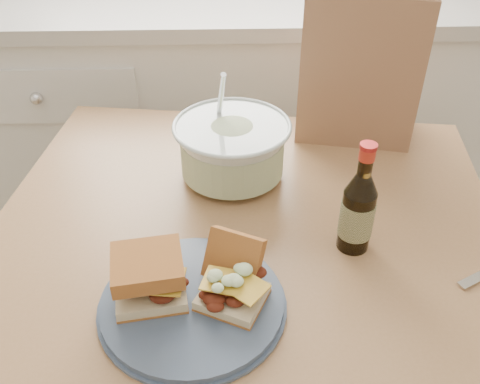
{
  "coord_description": "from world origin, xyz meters",
  "views": [
    {
      "loc": [
        0.02,
        0.05,
        1.42
      ],
      "look_at": [
        0.04,
        0.79,
        0.86
      ],
      "focal_mm": 40.0,
      "sensor_mm": 36.0,
      "label": 1
    }
  ],
  "objects_px": {
    "dining_table": "(242,287)",
    "beer_bottle": "(358,211)",
    "paper_bag": "(360,64)",
    "plate": "(192,303)",
    "coleslaw_bowl": "(232,151)"
  },
  "relations": [
    {
      "from": "dining_table",
      "to": "beer_bottle",
      "type": "distance_m",
      "value": 0.27
    },
    {
      "from": "beer_bottle",
      "to": "paper_bag",
      "type": "relative_size",
      "value": 0.63
    },
    {
      "from": "dining_table",
      "to": "beer_bottle",
      "type": "xyz_separation_m",
      "value": [
        0.19,
        -0.01,
        0.19
      ]
    },
    {
      "from": "plate",
      "to": "paper_bag",
      "type": "bearing_deg",
      "value": 56.58
    },
    {
      "from": "plate",
      "to": "paper_bag",
      "type": "xyz_separation_m",
      "value": [
        0.35,
        0.54,
        0.16
      ]
    },
    {
      "from": "dining_table",
      "to": "plate",
      "type": "bearing_deg",
      "value": -111.41
    },
    {
      "from": "coleslaw_bowl",
      "to": "paper_bag",
      "type": "xyz_separation_m",
      "value": [
        0.28,
        0.18,
        0.1
      ]
    },
    {
      "from": "paper_bag",
      "to": "plate",
      "type": "bearing_deg",
      "value": -111.78
    },
    {
      "from": "plate",
      "to": "beer_bottle",
      "type": "distance_m",
      "value": 0.31
    },
    {
      "from": "plate",
      "to": "dining_table",
      "type": "bearing_deg",
      "value": 60.85
    },
    {
      "from": "plate",
      "to": "beer_bottle",
      "type": "relative_size",
      "value": 1.35
    },
    {
      "from": "dining_table",
      "to": "coleslaw_bowl",
      "type": "bearing_deg",
      "value": 101.27
    },
    {
      "from": "coleslaw_bowl",
      "to": "beer_bottle",
      "type": "relative_size",
      "value": 1.12
    },
    {
      "from": "beer_bottle",
      "to": "paper_bag",
      "type": "xyz_separation_m",
      "value": [
        0.08,
        0.4,
        0.09
      ]
    },
    {
      "from": "plate",
      "to": "paper_bag",
      "type": "height_order",
      "value": "paper_bag"
    }
  ]
}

